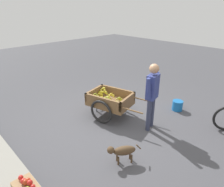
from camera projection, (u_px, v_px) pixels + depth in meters
ground_plane at (113, 121)px, 5.35m from camera, size 24.00×24.00×0.00m
fruit_cart at (110, 101)px, 5.46m from camera, size 1.78×1.15×0.72m
vendor_person at (152, 91)px, 4.69m from camera, size 0.28×0.58×1.64m
dog at (122, 151)px, 3.87m from camera, size 0.40×0.59×0.40m
plastic_bucket at (177, 105)px, 5.88m from camera, size 0.30×0.30×0.29m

